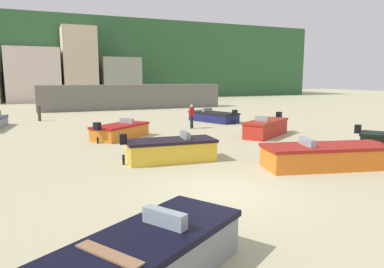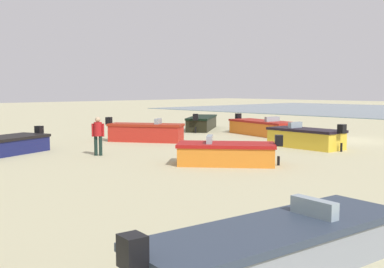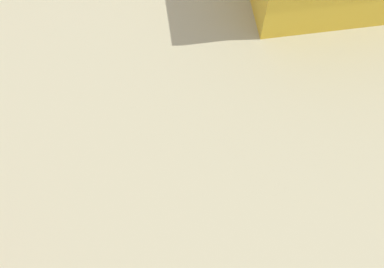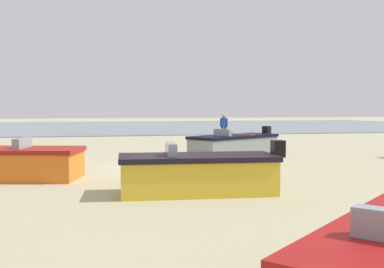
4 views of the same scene
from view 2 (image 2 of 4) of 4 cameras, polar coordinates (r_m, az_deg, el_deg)
The scene contains 9 objects.
ground_plane at distance 26.94m, azimuth 18.53°, elevation -0.72°, with size 160.00×160.00×0.00m, color #B4AE87.
boat_red_0 at distance 25.01m, azimuth -5.62°, elevation 0.21°, with size 4.00×3.24×1.27m.
boat_orange_1 at distance 28.60m, azimuth 8.59°, elevation 0.76°, with size 5.19×2.81×1.20m.
boat_grey_2 at distance 7.52m, azimuth 10.34°, elevation -13.31°, with size 2.07×5.17×1.04m.
boat_yellow_4 at distance 22.94m, azimuth 13.59°, elevation -0.45°, with size 3.95×1.77×1.22m.
boat_navy_5 at distance 21.48m, azimuth -21.99°, elevation -1.31°, with size 2.98×4.43×1.07m.
boat_orange_6 at distance 17.38m, azimuth 4.18°, elevation -2.37°, with size 3.75×3.52×1.11m.
boat_black_8 at distance 32.23m, azimuth 1.21°, elevation 1.36°, with size 4.21×5.00×1.22m.
beach_walker_foreground at distance 20.00m, azimuth -11.32°, elevation 0.14°, with size 0.48×0.48×1.62m.
Camera 2 is at (-12.31, 23.80, 2.79)m, focal length 44.04 mm.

